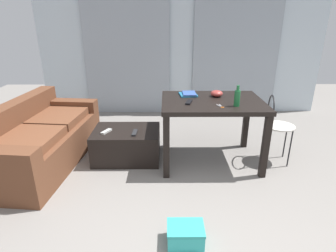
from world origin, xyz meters
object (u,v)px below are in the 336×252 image
Objects in this scene: tv_remote_secondary at (135,133)px; shoebox at (185,234)px; coffee_table at (127,144)px; wire_chair at (275,120)px; tv_remote_primary at (106,131)px; scissors at (221,106)px; couch at (39,140)px; bowl at (217,93)px; bottle_near at (237,98)px; craft_table at (212,109)px; tv_remote_on_table at (189,102)px; book_stack at (189,94)px.

shoebox is (0.53, -1.34, -0.32)m from tv_remote_secondary.
coffee_table is 0.97× the size of wire_chair.
scissors is at bearing 16.15° from tv_remote_primary.
wire_chair reaches higher than couch.
bowl reaches higher than scissors.
craft_table is at bearing 134.50° from bottle_near.
scissors is 0.78× the size of tv_remote_primary.
shoebox is (-0.62, -1.16, -0.80)m from bottle_near.
bowl is at bearing 5.38° from couch.
tv_remote_primary is (-2.04, 0.01, -0.14)m from wire_chair.
tv_remote_primary is at bearing 122.44° from shoebox.
tv_remote_on_table is at bearing -142.78° from bowl.
tv_remote_primary is at bearing -172.72° from bowl.
coffee_table is 0.32m from tv_remote_primary.
coffee_table is 5.14× the size of tv_remote_primary.
book_stack is (-0.34, 0.06, -0.02)m from bowl.
coffee_table is 1.00m from book_stack.
craft_table is 0.28m from scissors.
bottle_near reaches higher than coffee_table.
bowl reaches higher than tv_remote_on_table.
bowl is (-0.69, 0.18, 0.29)m from wire_chair.
tv_remote_primary is 0.89× the size of tv_remote_secondary.
wire_chair is at bearing 3.64° from tv_remote_secondary.
couch is 2.40m from bottle_near.
craft_table is at bearing -40.56° from book_stack.
bowl is 0.34m from book_stack.
scissors is at bearing -9.32° from tv_remote_secondary.
book_stack is (-0.26, 0.23, 0.12)m from craft_table.
tv_remote_primary is (-1.01, -0.23, -0.40)m from book_stack.
tv_remote_primary is at bearing 169.48° from scissors.
wire_chair reaches higher than tv_remote_on_table.
coffee_table reaches higher than shoebox.
book_stack is 1.55× the size of tv_remote_primary.
coffee_table is at bearing -174.70° from bowl.
bottle_near is at bearing 62.03° from shoebox.
book_stack is (0.78, 0.16, 0.61)m from coffee_table.
wire_chair is at bearing 26.49° from tv_remote_primary.
scissors is at bearing -56.47° from book_stack.
shoebox is at bearing -94.52° from book_stack.
tv_remote_on_table is at bearing -12.60° from coffee_table.
couch is at bearing -167.50° from tv_remote_on_table.
coffee_table is 5.53× the size of bowl.
shoebox is at bearing -117.97° from bottle_near.
bowl is 0.50× the size of shoebox.
wire_chair is at bearing 18.59° from scissors.
shoebox is at bearing -80.08° from tv_remote_on_table.
book_stack reaches higher than tv_remote_on_table.
couch is at bearing -171.76° from book_stack.
bottle_near is 0.20m from scissors.
bottle_near is at bearing -69.02° from bowl.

